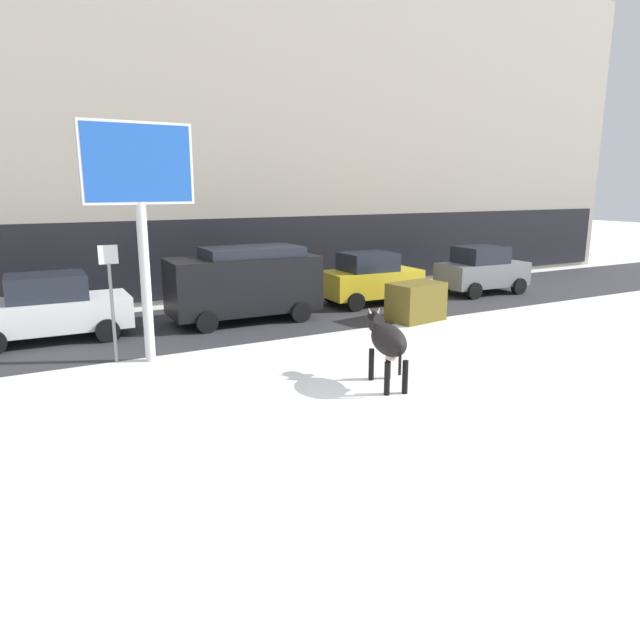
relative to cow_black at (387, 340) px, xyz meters
The scene contains 11 objects.
ground_plane 1.65m from the cow_black, 145.89° to the right, with size 120.00×120.00×0.00m, color white.
road_strip 7.48m from the cow_black, 98.47° to the left, with size 60.00×5.60×0.01m, color #333338.
building_facade 14.95m from the cow_black, 94.50° to the left, with size 44.00×6.10×13.00m.
cow_black is the anchor object (origin of this frame).
billboard 6.70m from the cow_black, 133.47° to the left, with size 2.53×0.33×5.56m.
car_white_sedan 9.55m from the cow_black, 128.63° to the left, with size 4.24×2.06×1.84m.
car_black_van 7.15m from the cow_black, 93.14° to the left, with size 4.65×2.21×2.32m.
car_yellow_hatchback 8.78m from the cow_black, 58.83° to the left, with size 3.54×1.99×1.86m.
car_grey_hatchback 11.99m from the cow_black, 36.92° to the left, with size 3.54×1.99×1.86m.
dumpster 6.38m from the cow_black, 46.70° to the left, with size 1.70×1.10×1.20m, color brown.
street_sign 6.59m from the cow_black, 136.51° to the left, with size 0.44×0.08×2.82m.
Camera 1 is at (-5.79, -8.91, 4.15)m, focal length 32.60 mm.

